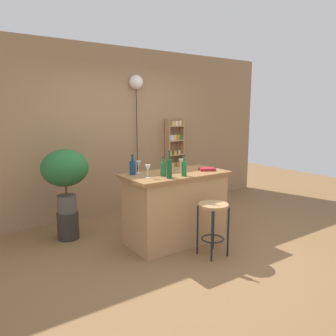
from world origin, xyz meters
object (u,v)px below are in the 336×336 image
at_px(bottle_wine_red, 169,168).
at_px(bar_stool, 213,217).
at_px(cookbook, 207,169).
at_px(potted_plant, 65,171).
at_px(spice_shelf, 175,158).
at_px(wine_glass_left, 181,162).
at_px(bottle_olive_oil, 184,168).
at_px(bottle_soda_blue, 163,169).
at_px(wine_glass_center, 148,169).
at_px(plant_stool, 68,225).
at_px(bottle_spirits_clear, 133,167).
at_px(wine_glass_right, 138,164).
at_px(pendant_globe_light, 136,84).

bearing_deg(bottle_wine_red, bar_stool, -45.17).
bearing_deg(cookbook, potted_plant, 174.14).
bearing_deg(spice_shelf, wine_glass_left, -122.91).
height_order(spice_shelf, potted_plant, spice_shelf).
xyz_separation_m(spice_shelf, bottle_olive_oil, (-1.10, -1.73, 0.18)).
distance_m(bottle_soda_blue, cookbook, 0.72).
bearing_deg(potted_plant, bar_stool, -49.78).
bearing_deg(potted_plant, wine_glass_center, -54.20).
distance_m(spice_shelf, plant_stool, 2.43).
distance_m(bar_stool, bottle_spirits_clear, 1.19).
xyz_separation_m(spice_shelf, wine_glass_left, (-0.91, -1.41, 0.20)).
height_order(plant_stool, potted_plant, potted_plant).
height_order(potted_plant, bottle_olive_oil, potted_plant).
bearing_deg(bottle_soda_blue, plant_stool, 133.17).
bearing_deg(bottle_olive_oil, bottle_wine_red, -176.95).
bearing_deg(wine_glass_left, cookbook, -32.34).
height_order(bar_stool, wine_glass_right, wine_glass_right).
relative_size(spice_shelf, wine_glass_left, 9.80).
distance_m(bottle_spirits_clear, bottle_olive_oil, 0.66).
distance_m(wine_glass_center, cookbook, 0.94).
height_order(spice_shelf, wine_glass_left, spice_shelf).
xyz_separation_m(wine_glass_right, cookbook, (0.88, -0.36, -0.10)).
bearing_deg(wine_glass_left, bottle_olive_oil, -120.65).
bearing_deg(bar_stool, bottle_olive_oil, 110.32).
distance_m(bar_stool, wine_glass_right, 1.17).
relative_size(plant_stool, bottle_wine_red, 1.12).
bearing_deg(wine_glass_right, bottle_wine_red, -73.16).
height_order(bar_stool, pendant_globe_light, pendant_globe_light).
bearing_deg(wine_glass_left, bar_stool, -93.42).
bearing_deg(wine_glass_center, bottle_spirits_clear, 99.81).
height_order(bottle_spirits_clear, wine_glass_center, bottle_spirits_clear).
xyz_separation_m(bottle_soda_blue, pendant_globe_light, (0.54, 1.62, 1.16)).
xyz_separation_m(bar_stool, wine_glass_right, (-0.53, 0.88, 0.57)).
bearing_deg(wine_glass_left, pendant_globe_light, 84.86).
height_order(bottle_spirits_clear, bottle_soda_blue, bottle_spirits_clear).
height_order(wine_glass_left, pendant_globe_light, pendant_globe_light).
xyz_separation_m(spice_shelf, pendant_globe_light, (-0.78, 0.03, 1.34)).
bearing_deg(bar_stool, plant_stool, 130.22).
relative_size(wine_glass_right, pendant_globe_light, 0.07).
bearing_deg(cookbook, bottle_wine_red, -143.56).
height_order(potted_plant, wine_glass_center, potted_plant).
xyz_separation_m(bottle_olive_oil, pendant_globe_light, (0.32, 1.77, 1.16)).
bearing_deg(bottle_soda_blue, spice_shelf, 50.27).
bearing_deg(bottle_spirits_clear, wine_glass_right, 19.74).
relative_size(spice_shelf, bottle_olive_oil, 5.97).
relative_size(bar_stool, wine_glass_center, 3.98).
bearing_deg(bottle_soda_blue, bottle_spirits_clear, 132.04).
distance_m(bottle_spirits_clear, pendant_globe_light, 1.94).
bearing_deg(pendant_globe_light, bottle_soda_blue, -108.30).
height_order(bottle_soda_blue, cookbook, bottle_soda_blue).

